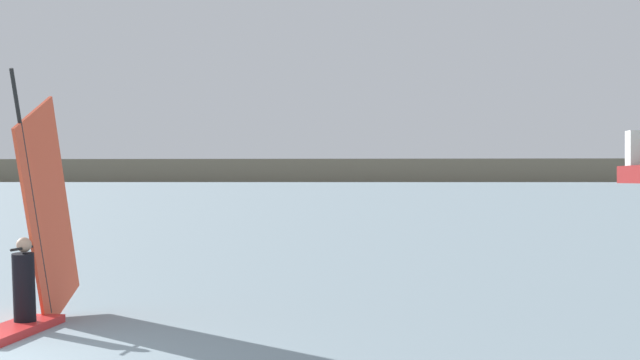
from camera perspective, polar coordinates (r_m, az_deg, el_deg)
The scene contains 2 objects.
windsurfer at distance 15.16m, azimuth -16.43°, elevation -4.61°, with size 0.79×3.87×3.94m.
distant_headland at distance 1130.81m, azimuth 4.90°, elevation 0.48°, with size 1293.23×335.81×23.11m, color #756B56.
Camera 1 is at (4.72, -11.40, 2.19)m, focal length 54.77 mm.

